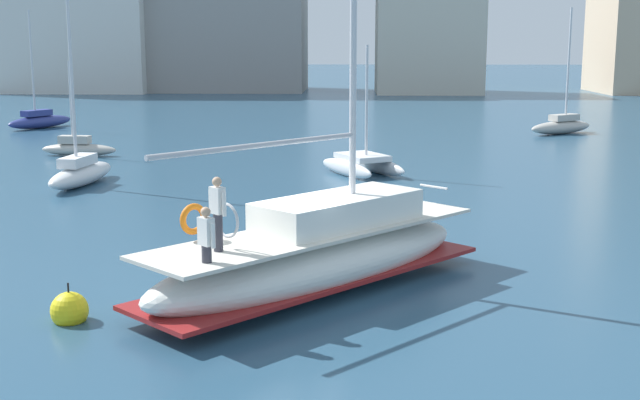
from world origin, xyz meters
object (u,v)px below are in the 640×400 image
Objects in this scene: moored_catamaran at (362,163)px; moored_cutter_left at (81,171)px; moored_sloop_near at (40,120)px; moored_cutter_right at (561,125)px; moored_sloop_far at (78,147)px; mooring_buoy at (69,310)px; main_sailboat at (319,253)px.

moored_catamaran is 0.62× the size of moored_cutter_left.
moored_cutter_right reaches higher than moored_sloop_near.
moored_sloop_far is 0.85× the size of moored_catamaran.
moored_cutter_right is at bearing -3.71° from moored_sloop_near.
moored_sloop_far is 0.61× the size of moored_cutter_right.
moored_sloop_near is 0.86× the size of moored_cutter_left.
moored_cutter_right is 7.91× the size of mooring_buoy.
moored_catamaran is 11.96m from moored_cutter_left.
main_sailboat reaches higher than moored_catamaran.
moored_sloop_near reaches higher than mooring_buoy.
moored_catamaran is at bearing 85.96° from main_sailboat.
moored_sloop_near is at bearing 176.29° from moored_cutter_right.
moored_catamaran is at bearing 72.22° from mooring_buoy.
moored_cutter_left is (10.12, -22.56, 0.03)m from moored_sloop_near.
moored_cutter_left reaches higher than moored_catamaran.
mooring_buoy is at bearing -107.78° from moored_catamaran.
main_sailboat is 2.62× the size of moored_sloop_far.
main_sailboat is 42.10m from moored_sloop_near.
moored_sloop_far is 4.83× the size of mooring_buoy.
moored_cutter_left is 1.16× the size of moored_cutter_right.
main_sailboat is 17.59m from moored_cutter_left.
moored_cutter_left is 17.47m from mooring_buoy.
moored_cutter_left is at bearing -71.24° from moored_sloop_far.
moored_sloop_far is (7.13, -13.74, -0.13)m from moored_sloop_near.
mooring_buoy is at bearing -68.74° from moored_sloop_near.
moored_sloop_near reaches higher than moored_catamaran.
moored_cutter_right is (27.40, 11.50, 0.13)m from moored_sloop_far.
moored_cutter_left reaches higher than moored_cutter_right.
moored_catamaran is (14.52, -5.63, 0.07)m from moored_sloop_far.
moored_catamaran is at bearing 15.47° from moored_cutter_left.
moored_sloop_far is at bearing -157.23° from moored_cutter_right.
main_sailboat is at bearing 25.30° from mooring_buoy.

